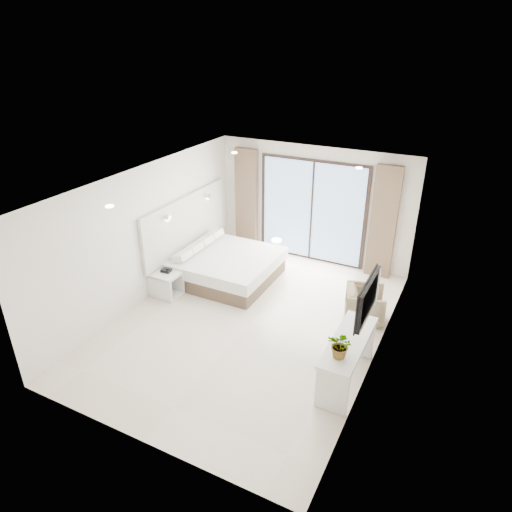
% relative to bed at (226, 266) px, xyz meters
% --- Properties ---
extents(ground, '(6.20, 6.20, 0.00)m').
position_rel_bed_xyz_m(ground, '(1.28, -1.29, -0.30)').
color(ground, beige).
rests_on(ground, ground).
extents(room_shell, '(4.62, 6.22, 2.72)m').
position_rel_bed_xyz_m(room_shell, '(1.08, -0.41, 1.28)').
color(room_shell, silver).
rests_on(room_shell, ground).
extents(bed, '(2.06, 1.96, 0.71)m').
position_rel_bed_xyz_m(bed, '(0.00, 0.00, 0.00)').
color(bed, brown).
rests_on(bed, ground).
extents(nightstand, '(0.59, 0.49, 0.52)m').
position_rel_bed_xyz_m(nightstand, '(-0.72, -1.19, -0.04)').
color(nightstand, silver).
rests_on(nightstand, ground).
extents(phone, '(0.21, 0.17, 0.06)m').
position_rel_bed_xyz_m(phone, '(-0.73, -1.13, 0.26)').
color(phone, black).
rests_on(phone, nightstand).
extents(console_desk, '(0.50, 1.59, 0.77)m').
position_rel_bed_xyz_m(console_desk, '(3.32, -2.01, 0.26)').
color(console_desk, silver).
rests_on(console_desk, ground).
extents(plant, '(0.45, 0.47, 0.31)m').
position_rel_bed_xyz_m(plant, '(3.32, -2.46, 0.62)').
color(plant, '#33662D').
rests_on(plant, console_desk).
extents(armchair, '(0.82, 0.85, 0.71)m').
position_rel_bed_xyz_m(armchair, '(3.13, -0.20, 0.05)').
color(armchair, '#857757').
rests_on(armchair, ground).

